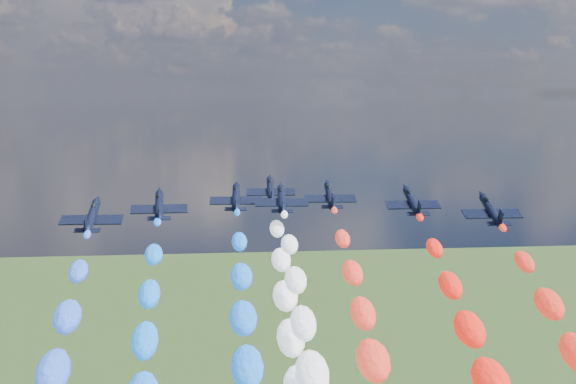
{
  "coord_description": "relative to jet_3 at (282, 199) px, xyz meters",
  "views": [
    {
      "loc": [
        -13.23,
        -124.78,
        110.75
      ],
      "look_at": [
        0.0,
        4.0,
        94.04
      ],
      "focal_mm": 47.3,
      "sensor_mm": 36.0,
      "label": 1
    }
  ],
  "objects": [
    {
      "name": "jet_0",
      "position": [
        -30.97,
        -15.78,
        0.0
      ],
      "size": [
        10.03,
        13.28,
        7.16
      ],
      "primitive_type": null,
      "rotation": [
        0.37,
        0.0,
        -0.04
      ],
      "color": "black"
    },
    {
      "name": "jet_1",
      "position": [
        -21.33,
        -5.68,
        0.0
      ],
      "size": [
        10.05,
        13.29,
        7.16
      ],
      "primitive_type": null,
      "rotation": [
        0.37,
        0.0,
        0.04
      ],
      "color": "black"
    },
    {
      "name": "jet_2",
      "position": [
        -8.06,
        3.25,
        0.0
      ],
      "size": [
        10.22,
        13.41,
        7.16
      ],
      "primitive_type": null,
      "rotation": [
        0.37,
        0.0,
        -0.06
      ],
      "color": "black"
    },
    {
      "name": "jet_3",
      "position": [
        0.0,
        0.0,
        0.0
      ],
      "size": [
        10.3,
        13.46,
        7.16
      ],
      "primitive_type": null,
      "rotation": [
        0.37,
        0.0,
        -0.06
      ],
      "color": "black"
    },
    {
      "name": "jet_4",
      "position": [
        -0.81,
        14.65,
        0.0
      ],
      "size": [
        10.11,
        13.33,
        7.16
      ],
      "primitive_type": null,
      "rotation": [
        0.37,
        0.0,
        -0.05
      ],
      "color": "black"
    },
    {
      "name": "jet_5",
      "position": [
        9.42,
        4.03,
        0.0
      ],
      "size": [
        10.13,
        13.35,
        7.16
      ],
      "primitive_type": null,
      "rotation": [
        0.37,
        0.0,
        -0.05
      ],
      "color": "black"
    },
    {
      "name": "jet_6",
      "position": [
        22.56,
        -5.25,
        0.0
      ],
      "size": [
        9.5,
        12.89,
        7.16
      ],
      "primitive_type": null,
      "rotation": [
        0.37,
        0.0,
        -0.0
      ],
      "color": "black"
    },
    {
      "name": "jet_7",
      "position": [
        32.66,
        -16.36,
        0.0
      ],
      "size": [
        9.9,
        13.18,
        7.16
      ],
      "primitive_type": null,
      "rotation": [
        0.37,
        0.0,
        -0.03
      ],
      "color": "black"
    }
  ]
}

